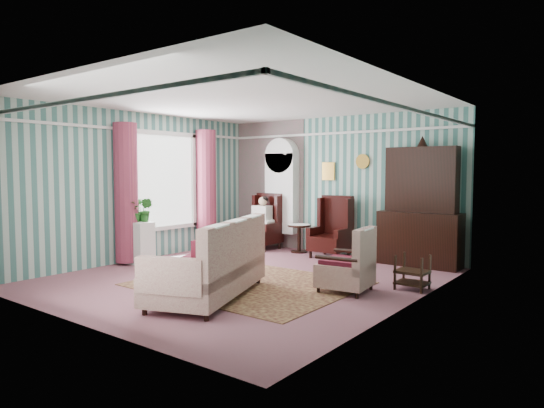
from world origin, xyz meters
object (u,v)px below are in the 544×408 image
Objects in this scene: bookcase at (281,199)px; wingback_right at (330,227)px; dresser_hutch at (420,202)px; seated_woman at (262,223)px; wingback_left at (262,221)px; floral_armchair at (345,256)px; round_side_table at (299,239)px; nest_table at (412,272)px; sofa at (208,261)px; coffee_table at (187,273)px; plant_stand at (139,243)px.

bookcase reaches higher than wingback_right.
seated_woman is at bearing -175.59° from dresser_hutch.
wingback_left is 1.19× the size of floral_armchair.
round_side_table is at bearing 169.99° from wingback_right.
seated_woman is at bearing 0.00° from wingback_left.
wingback_right is 1.19× the size of floral_armchair.
wingback_left is at bearing 159.15° from nest_table.
round_side_table is 4.01m from sofa.
round_side_table is (-2.60, -0.12, -0.88)m from dresser_hutch.
floral_armchair is (1.58, -2.25, -0.10)m from wingback_right.
coffee_table is at bearing 112.24° from floral_armchair.
bookcase is 3.39m from plant_stand.
bookcase reaches higher than round_side_table.
wingback_left reaches higher than nest_table.
seated_woman is (-1.75, 0.00, -0.04)m from wingback_right.
dresser_hutch is 3.93× the size of round_side_table.
wingback_right is at bearing -17.13° from sofa.
coffee_table is at bearing -70.19° from seated_woman.
nest_table is 0.58× the size of coffee_table.
coffee_table is at bearing -84.76° from round_side_table.
seated_woman is 3.64m from coffee_table.
dresser_hutch reaches higher than floral_armchair.
bookcase is 2.13× the size of floral_armchair.
bookcase is 3.25m from dresser_hutch.
seated_woman is 0.53× the size of sofa.
wingback_right is 2.75m from floral_armchair.
floral_armchair is 1.13× the size of coffee_table.
coffee_table is (-0.52, -3.40, -0.43)m from wingback_right.
bookcase is at bearing 177.89° from dresser_hutch.
bookcase is 4.48m from sofa.
dresser_hutch is 2.95× the size of plant_stand.
bookcase is 1.79× the size of wingback_left.
floral_armchair is (3.33, -2.25, -0.06)m from seated_woman.
coffee_table is at bearing 47.33° from sofa.
dresser_hutch is at bearing 8.77° from wingback_right.
wingback_left is 1.56× the size of plant_stand.
wingback_left is 4.02m from floral_armchair.
wingback_left is 4.37m from nest_table.
seated_woman is at bearing 159.15° from nest_table.
wingback_left reaches higher than sofa.
dresser_hutch is at bearing 107.39° from nest_table.
wingback_right is at bearing -10.01° from round_side_table.
sofa is at bearing -111.02° from dresser_hutch.
floral_armchair is (3.08, -2.64, -0.59)m from bookcase.
plant_stand is (-0.80, -2.75, -0.19)m from seated_woman.
seated_woman is 4.20m from sofa.
coffee_table is (1.23, -3.40, -0.43)m from wingback_left.
sofa is at bearing -61.99° from seated_woman.
seated_woman is at bearing 109.81° from coffee_table.
dresser_hutch reaches higher than plant_stand.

